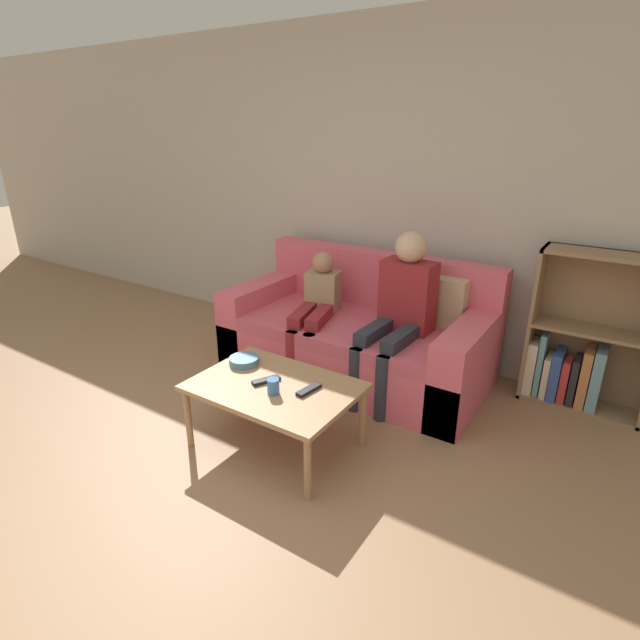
% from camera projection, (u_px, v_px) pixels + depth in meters
% --- Properties ---
extents(ground_plane, '(22.00, 22.00, 0.00)m').
position_uv_depth(ground_plane, '(99.00, 552.00, 2.29)').
color(ground_plane, '#997251').
extents(wall_back, '(12.00, 0.06, 2.60)m').
position_uv_depth(wall_back, '(384.00, 195.00, 3.99)').
color(wall_back, '#B7B2A8').
rests_on(wall_back, ground_plane).
extents(couch, '(1.97, 0.97, 0.89)m').
position_uv_depth(couch, '(358.00, 337.00, 3.85)').
color(couch, '#DB5B70').
rests_on(couch, ground_plane).
extents(bookshelf, '(0.76, 0.28, 1.08)m').
position_uv_depth(bookshelf, '(582.00, 348.00, 3.37)').
color(bookshelf, '#8E7051').
rests_on(bookshelf, ground_plane).
extents(coffee_table, '(0.95, 0.66, 0.41)m').
position_uv_depth(coffee_table, '(275.00, 390.00, 2.92)').
color(coffee_table, '#A87F56').
rests_on(coffee_table, ground_plane).
extents(person_adult, '(0.38, 0.67, 1.16)m').
position_uv_depth(person_adult, '(401.00, 303.00, 3.44)').
color(person_adult, '#282D38').
rests_on(person_adult, ground_plane).
extents(person_child, '(0.39, 0.69, 0.92)m').
position_uv_depth(person_child, '(316.00, 307.00, 3.79)').
color(person_child, maroon).
rests_on(person_child, ground_plane).
extents(cup_near, '(0.07, 0.07, 0.09)m').
position_uv_depth(cup_near, '(273.00, 387.00, 2.79)').
color(cup_near, '#3D70B2').
rests_on(cup_near, coffee_table).
extents(tv_remote_0, '(0.12, 0.17, 0.02)m').
position_uv_depth(tv_remote_0, '(266.00, 380.00, 2.93)').
color(tv_remote_0, black).
rests_on(tv_remote_0, coffee_table).
extents(tv_remote_1, '(0.07, 0.18, 0.02)m').
position_uv_depth(tv_remote_1, '(309.00, 390.00, 2.83)').
color(tv_remote_1, black).
rests_on(tv_remote_1, coffee_table).
extents(snack_bowl, '(0.19, 0.19, 0.05)m').
position_uv_depth(snack_bowl, '(244.00, 361.00, 3.15)').
color(snack_bowl, teal).
rests_on(snack_bowl, coffee_table).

